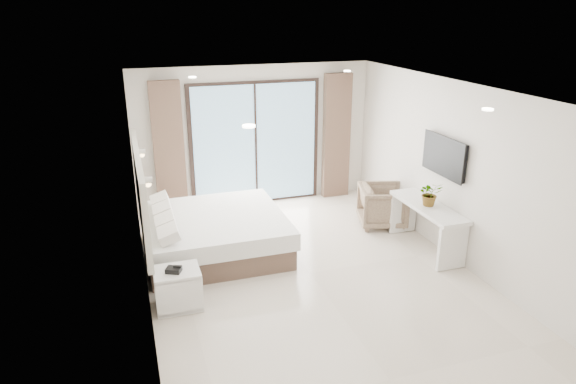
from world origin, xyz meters
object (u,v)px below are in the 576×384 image
nightstand (178,289)px  console_desk (427,217)px  armchair (383,204)px  bed (213,234)px

nightstand → console_desk: 4.02m
nightstand → console_desk: bearing=7.4°
nightstand → armchair: size_ratio=0.73×
console_desk → armchair: (-0.19, 1.10, -0.16)m
bed → console_desk: (3.26, -0.96, 0.24)m
nightstand → bed: bearing=64.0°
console_desk → armchair: size_ratio=1.96×
armchair → bed: bearing=109.1°
console_desk → bed: bearing=163.6°
bed → armchair: 3.07m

